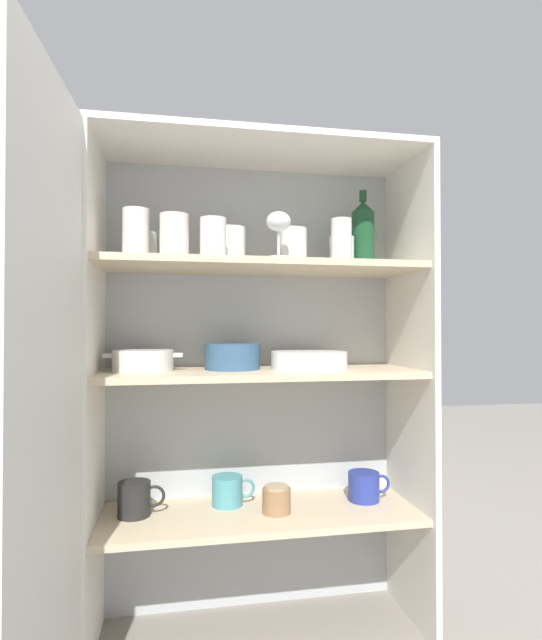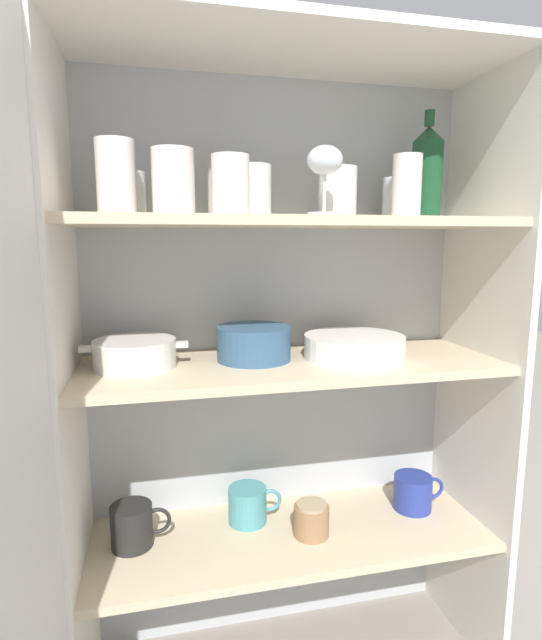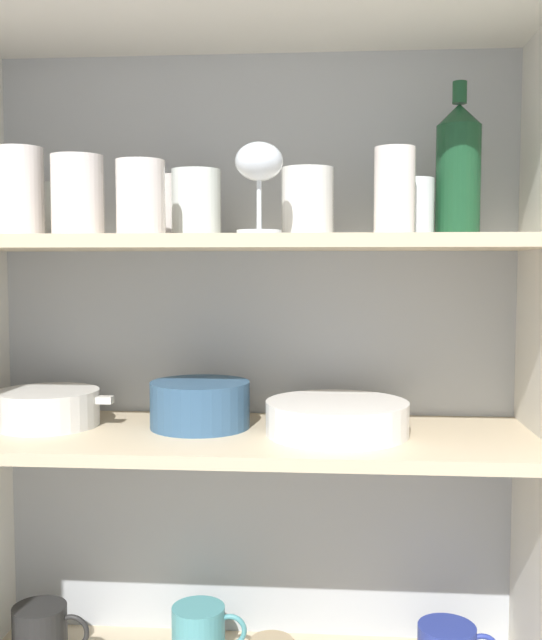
# 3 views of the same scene
# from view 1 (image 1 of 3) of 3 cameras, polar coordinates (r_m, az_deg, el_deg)

# --- Properties ---
(cupboard_back_panel) EXTENTS (0.97, 0.02, 1.43)m
(cupboard_back_panel) POSITION_cam_1_polar(r_m,az_deg,el_deg) (1.67, -2.12, -7.45)
(cupboard_back_panel) COLOR #B2B7BC
(cupboard_back_panel) RESTS_ON ground_plane
(cupboard_side_left) EXTENTS (0.02, 0.36, 1.43)m
(cupboard_side_left) POSITION_cam_1_polar(r_m,az_deg,el_deg) (1.51, -19.59, -8.13)
(cupboard_side_left) COLOR white
(cupboard_side_left) RESTS_ON ground_plane
(cupboard_side_right) EXTENTS (0.02, 0.36, 1.43)m
(cupboard_side_right) POSITION_cam_1_polar(r_m,az_deg,el_deg) (1.65, 15.55, -7.50)
(cupboard_side_right) COLOR white
(cupboard_side_right) RESTS_ON ground_plane
(cupboard_top_panel) EXTENTS (0.97, 0.36, 0.02)m
(cupboard_top_panel) POSITION_cam_1_polar(r_m,az_deg,el_deg) (1.59, -1.16, 18.79)
(cupboard_top_panel) COLOR white
(cupboard_top_panel) RESTS_ON cupboard_side_left
(shelf_board_lower) EXTENTS (0.94, 0.32, 0.02)m
(shelf_board_lower) POSITION_cam_1_polar(r_m,az_deg,el_deg) (1.60, -1.17, -21.32)
(shelf_board_lower) COLOR beige
(shelf_board_middle) EXTENTS (0.94, 0.32, 0.02)m
(shelf_board_middle) POSITION_cam_1_polar(r_m,az_deg,el_deg) (1.50, -1.16, -6.10)
(shelf_board_middle) COLOR beige
(shelf_board_upper) EXTENTS (0.94, 0.32, 0.02)m
(shelf_board_upper) POSITION_cam_1_polar(r_m,az_deg,el_deg) (1.51, -1.16, 6.09)
(shelf_board_upper) COLOR beige
(cupboard_door) EXTENTS (0.04, 0.49, 1.43)m
(cupboard_door) POSITION_cam_1_polar(r_m,az_deg,el_deg) (1.10, -24.19, -10.83)
(cupboard_door) COLOR silver
(cupboard_door) RESTS_ON ground_plane
(tumbler_glass_0) EXTENTS (0.06, 0.06, 0.13)m
(tumbler_glass_0) POSITION_cam_1_polar(r_m,az_deg,el_deg) (1.51, 8.04, 8.95)
(tumbler_glass_0) COLOR silver
(tumbler_glass_0) RESTS_ON shelf_board_upper
(tumbler_glass_1) EXTENTS (0.08, 0.08, 0.11)m
(tumbler_glass_1) POSITION_cam_1_polar(r_m,az_deg,el_deg) (1.53, 2.56, 8.40)
(tumbler_glass_1) COLOR white
(tumbler_glass_1) RESTS_ON shelf_board_upper
(tumbler_glass_2) EXTENTS (0.08, 0.08, 0.09)m
(tumbler_glass_2) POSITION_cam_1_polar(r_m,az_deg,el_deg) (1.60, 8.07, 7.72)
(tumbler_glass_2) COLOR white
(tumbler_glass_2) RESTS_ON shelf_board_upper
(tumbler_glass_3) EXTENTS (0.08, 0.08, 0.11)m
(tumbler_glass_3) POSITION_cam_1_polar(r_m,az_deg,el_deg) (1.53, -4.48, 8.47)
(tumbler_glass_3) COLOR white
(tumbler_glass_3) RESTS_ON shelf_board_upper
(tumbler_glass_4) EXTENTS (0.08, 0.08, 0.12)m
(tumbler_glass_4) POSITION_cam_1_polar(r_m,az_deg,el_deg) (1.44, -10.99, 9.34)
(tumbler_glass_4) COLOR silver
(tumbler_glass_4) RESTS_ON shelf_board_upper
(tumbler_glass_5) EXTENTS (0.07, 0.07, 0.11)m
(tumbler_glass_5) POSITION_cam_1_polar(r_m,az_deg,el_deg) (1.41, -6.63, 9.26)
(tumbler_glass_5) COLOR silver
(tumbler_glass_5) RESTS_ON shelf_board_upper
(tumbler_glass_6) EXTENTS (0.08, 0.08, 0.14)m
(tumbler_glass_6) POSITION_cam_1_polar(r_m,az_deg,el_deg) (1.48, -15.19, 9.43)
(tumbler_glass_6) COLOR silver
(tumbler_glass_6) RESTS_ON shelf_board_upper
(tumbler_glass_7) EXTENTS (0.07, 0.07, 0.10)m
(tumbler_glass_7) POSITION_cam_1_polar(r_m,az_deg,el_deg) (1.57, -14.27, 7.94)
(tumbler_glass_7) COLOR white
(tumbler_glass_7) RESTS_ON shelf_board_upper
(tumbler_glass_8) EXTENTS (0.06, 0.06, 0.11)m
(tumbler_glass_8) POSITION_cam_1_polar(r_m,az_deg,el_deg) (1.57, -6.90, 8.16)
(tumbler_glass_8) COLOR silver
(tumbler_glass_8) RESTS_ON shelf_board_upper
(wine_glass_0) EXTENTS (0.07, 0.07, 0.13)m
(wine_glass_0) POSITION_cam_1_polar(r_m,az_deg,el_deg) (1.42, 0.86, 10.82)
(wine_glass_0) COLOR white
(wine_glass_0) RESTS_ON shelf_board_upper
(wine_bottle) EXTENTS (0.07, 0.07, 0.25)m
(wine_bottle) POSITION_cam_1_polar(r_m,az_deg,el_deg) (1.66, 10.48, 9.63)
(wine_bottle) COLOR #194728
(wine_bottle) RESTS_ON shelf_board_upper
(plate_stack_white) EXTENTS (0.23, 0.23, 0.05)m
(plate_stack_white) POSITION_cam_1_polar(r_m,az_deg,el_deg) (1.53, 4.36, -4.62)
(plate_stack_white) COLOR white
(plate_stack_white) RESTS_ON shelf_board_middle
(mixing_bowl_large) EXTENTS (0.17, 0.17, 0.08)m
(mixing_bowl_large) POSITION_cam_1_polar(r_m,az_deg,el_deg) (1.52, -4.43, -4.07)
(mixing_bowl_large) COLOR #33567A
(mixing_bowl_large) RESTS_ON shelf_board_middle
(casserole_dish) EXTENTS (0.23, 0.17, 0.06)m
(casserole_dish) POSITION_cam_1_polar(r_m,az_deg,el_deg) (1.51, -14.40, -4.51)
(casserole_dish) COLOR silver
(casserole_dish) RESTS_ON shelf_board_middle
(coffee_mug_primary) EXTENTS (0.13, 0.09, 0.09)m
(coffee_mug_primary) POSITION_cam_1_polar(r_m,az_deg,el_deg) (1.63, -4.94, -18.85)
(coffee_mug_primary) COLOR teal
(coffee_mug_primary) RESTS_ON shelf_board_lower
(coffee_mug_extra_1) EXTENTS (0.14, 0.09, 0.10)m
(coffee_mug_extra_1) POSITION_cam_1_polar(r_m,az_deg,el_deg) (1.59, -15.29, -19.11)
(coffee_mug_extra_1) COLOR black
(coffee_mug_extra_1) RESTS_ON shelf_board_lower
(coffee_mug_extra_2) EXTENTS (0.14, 0.10, 0.09)m
(coffee_mug_extra_2) POSITION_cam_1_polar(r_m,az_deg,el_deg) (1.69, 10.62, -18.17)
(coffee_mug_extra_2) COLOR #283893
(coffee_mug_extra_2) RESTS_ON shelf_board_lower
(storage_jar) EXTENTS (0.08, 0.08, 0.08)m
(storage_jar) POSITION_cam_1_polar(r_m,az_deg,el_deg) (1.57, 0.64, -19.83)
(storage_jar) COLOR #99704C
(storage_jar) RESTS_ON shelf_board_lower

